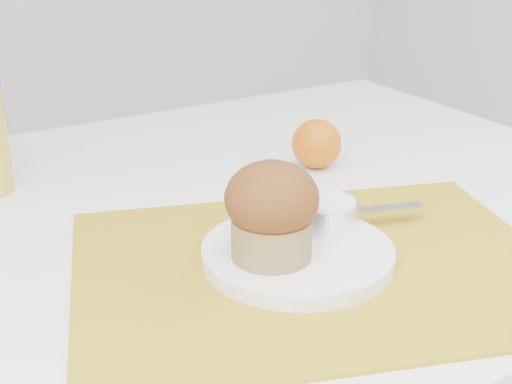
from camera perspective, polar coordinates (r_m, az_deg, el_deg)
placemat at (r=0.71m, az=4.73°, el=-5.91°), size 0.56×0.48×0.00m
plate at (r=0.71m, az=3.35°, el=-4.97°), size 0.24×0.24×0.02m
ramekin at (r=0.75m, az=5.94°, el=-1.81°), size 0.06×0.06×0.03m
cream at (r=0.74m, az=5.98°, el=-0.87°), size 0.06×0.06×0.01m
raspberry_near at (r=0.74m, az=2.94°, el=-2.21°), size 0.02×0.02×0.02m
raspberry_far at (r=0.76m, az=3.41°, el=-1.61°), size 0.02×0.02×0.02m
butter_knife at (r=0.78m, az=7.31°, el=-1.65°), size 0.17×0.07×0.00m
orange at (r=0.96m, az=4.87°, el=3.87°), size 0.07×0.07×0.07m
muffin at (r=0.67m, az=1.26°, el=-1.46°), size 0.09×0.09×0.10m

